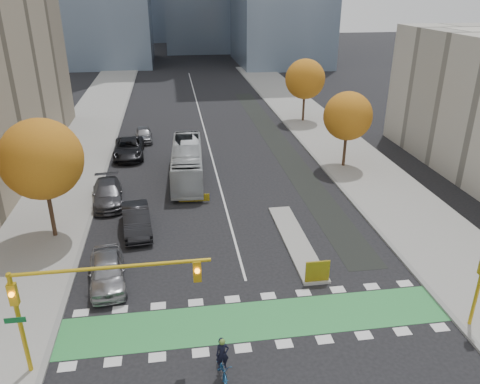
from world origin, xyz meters
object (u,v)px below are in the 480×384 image
object	(u,v)px
tree_east_near	(348,116)
traffic_signal_west	(79,292)
cyclist	(223,364)
parked_car_d	(129,148)
parked_car_c	(108,194)
bus	(187,162)
traffic_signal_east	(480,281)
tree_east_far	(305,79)
hazard_board	(317,271)
parked_car_a	(107,271)
tree_west	(42,159)
parked_car_b	(136,220)
parked_car_e	(144,134)

from	to	relation	value
tree_east_near	traffic_signal_west	bearing A→B (deg)	-131.52
cyclist	parked_car_d	bearing A→B (deg)	95.93
parked_car_c	bus	bearing A→B (deg)	26.43
traffic_signal_west	traffic_signal_east	xyz separation A→B (m)	(18.43, 0.00, -1.30)
tree_east_far	traffic_signal_west	size ratio (longest dim) A/B	0.90
hazard_board	parked_car_c	bearing A→B (deg)	135.40
hazard_board	parked_car_a	bearing A→B (deg)	171.69
traffic_signal_east	parked_car_c	bearing A→B (deg)	138.05
tree_west	bus	size ratio (longest dim) A/B	0.76
hazard_board	parked_car_d	bearing A→B (deg)	117.12
traffic_signal_east	parked_car_b	size ratio (longest dim) A/B	0.79
parked_car_b	parked_car_d	world-z (taller)	parked_car_d
tree_east_far	parked_car_b	xyz separation A→B (m)	(-19.03, -25.98, -4.38)
tree_west	parked_car_a	bearing A→B (deg)	-55.63
tree_east_far	tree_east_near	bearing A→B (deg)	-91.79
tree_west	bus	world-z (taller)	tree_west
tree_east_far	parked_car_b	distance (m)	32.50
traffic_signal_west	traffic_signal_east	size ratio (longest dim) A/B	2.08
cyclist	parked_car_a	size ratio (longest dim) A/B	0.41
cyclist	parked_car_b	distance (m)	14.66
tree_east_near	parked_car_e	size ratio (longest dim) A/B	1.64
tree_west	tree_east_near	bearing A→B (deg)	22.62
tree_west	parked_car_b	xyz separation A→B (m)	(5.47, 0.02, -4.76)
cyclist	parked_car_b	xyz separation A→B (m)	(-4.40, 13.98, 0.17)
cyclist	parked_car_c	xyz separation A→B (m)	(-6.87, 18.98, 0.12)
bus	tree_east_far	bearing A→B (deg)	50.91
parked_car_e	tree_east_far	bearing A→B (deg)	10.34
tree_east_far	parked_car_d	size ratio (longest dim) A/B	1.24
traffic_signal_west	cyclist	distance (m)	6.85
hazard_board	tree_east_near	xyz separation A→B (m)	(8.00, 17.80, 4.06)
hazard_board	tree_east_far	size ratio (longest dim) A/B	0.18
tree_west	tree_east_near	xyz separation A→B (m)	(24.00, 10.00, -0.75)
traffic_signal_east	cyclist	distance (m)	12.88
traffic_signal_east	bus	xyz separation A→B (m)	(-13.11, 21.74, -1.22)
traffic_signal_east	parked_car_b	xyz separation A→B (m)	(-17.03, 12.53, -1.88)
parked_car_a	parked_car_d	bearing A→B (deg)	83.40
tree_east_near	traffic_signal_west	xyz separation A→B (m)	(-19.93, -22.51, -0.83)
parked_car_c	traffic_signal_east	bearing A→B (deg)	-48.88
hazard_board	parked_car_e	world-z (taller)	parked_car_e
tree_east_near	tree_west	bearing A→B (deg)	-157.38
tree_west	parked_car_d	xyz separation A→B (m)	(3.88, 15.86, -4.76)
cyclist	traffic_signal_west	bearing A→B (deg)	160.54
bus	parked_car_d	size ratio (longest dim) A/B	1.75
traffic_signal_east	parked_car_c	world-z (taller)	traffic_signal_east
traffic_signal_west	traffic_signal_east	bearing A→B (deg)	0.01
tree_west	traffic_signal_west	bearing A→B (deg)	-71.98
traffic_signal_west	cyclist	xyz separation A→B (m)	(5.80, -1.45, -3.35)
traffic_signal_west	parked_car_d	xyz separation A→B (m)	(-0.19, 28.37, -3.17)
parked_car_d	bus	bearing A→B (deg)	-51.81
tree_west	parked_car_b	bearing A→B (deg)	0.21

